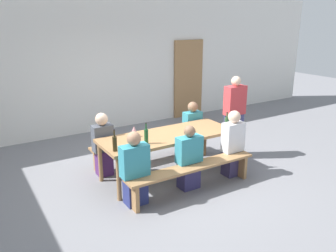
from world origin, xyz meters
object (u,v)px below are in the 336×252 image
Objects in this scene: wine_glass_1 at (131,137)px; wine_glass_3 at (194,130)px; wooden_door at (188,79)px; bench_near at (193,171)px; bench_far at (148,143)px; wine_glass_2 at (225,122)px; wine_bottle_2 at (227,123)px; seated_guest_near_2 at (233,145)px; wine_bottle_0 at (146,136)px; standing_host at (234,119)px; tasting_table at (168,138)px; wine_bottle_1 at (115,143)px; seated_guest_near_1 at (189,159)px; wine_glass_0 at (134,129)px; seated_guest_near_0 at (135,171)px; seated_guest_far_1 at (192,129)px; seated_guest_far_0 at (103,145)px.

wine_glass_1 is 1.07m from wine_glass_3.
wooden_door is 4.54m from bench_near.
wine_glass_3 reaches higher than bench_far.
wine_glass_2 is 0.93× the size of wine_glass_3.
seated_guest_near_2 is at bearing -104.97° from wine_bottle_2.
standing_host is (2.07, 0.26, -0.10)m from wine_bottle_0.
tasting_table is 1.12m from wine_bottle_1.
standing_host reaches higher than seated_guest_near_2.
bench_far is 1.56m from wine_bottle_2.
bench_far is at bearing -23.86° from standing_host.
standing_host reaches higher than bench_near.
tasting_table is at bearing 7.14° from wine_glass_1.
seated_guest_near_1 is at bearing 78.52° from bench_near.
wine_glass_0 is 0.95m from seated_guest_near_0.
wine_bottle_0 reaches higher than wine_glass_3.
standing_host is at bearing 31.90° from wine_glass_2.
wine_glass_0 is at bearing -135.23° from bench_far.
wine_bottle_1 is 0.36m from wine_glass_1.
seated_guest_near_0 reaches higher than bench_near.
wooden_door is at bearing 42.07° from wine_bottle_1.
seated_guest_far_1 is at bearing -9.12° from bench_far.
seated_guest_far_1 reaches higher than wine_glass_2.
bench_near is at bearing -123.83° from wooden_door.
seated_guest_near_1 is 0.91× the size of seated_guest_near_2.
seated_guest_near_2 is (1.49, -0.79, -0.32)m from wine_glass_0.
seated_guest_near_0 is 1.88m from seated_guest_near_2.
bench_far is 0.96m from seated_guest_far_1.
wooden_door is 1.86× the size of seated_guest_far_0.
wine_glass_1 is at bearing 57.45° from seated_guest_near_1.
wine_bottle_2 is 0.98m from seated_guest_far_1.
wine_glass_1 is (-0.75, -0.83, 0.50)m from bench_far.
bench_near is 13.09× the size of wine_glass_3.
bench_far is 1.63m from seated_guest_near_0.
tasting_table is 6.88× the size of wine_bottle_0.
wine_glass_2 is 0.14× the size of seated_guest_near_0.
wine_glass_3 is 0.15× the size of seated_guest_near_0.
seated_guest_far_0 reaches higher than wine_bottle_2.
wine_glass_3 is at bearing 52.59° from bench_near.
wooden_door is 4.40m from wine_bottle_0.
wine_glass_1 is (-1.77, 0.23, -0.01)m from wine_bottle_2.
wine_bottle_1 is 0.30× the size of seated_guest_near_0.
wine_glass_1 is at bearing 165.02° from wine_glass_3.
wine_glass_2 is at bearing -113.90° from wooden_door.
wine_glass_0 is at bearing 145.27° from wine_glass_3.
wine_glass_3 is (0.28, 0.37, 0.51)m from bench_near.
seated_guest_near_1 is (0.96, 0.00, -0.04)m from seated_guest_near_0.
seated_guest_far_0 is at bearing 155.12° from wine_bottle_2.
bench_near is 6.68× the size of wine_bottle_1.
wine_bottle_1 is 0.32× the size of seated_guest_near_1.
standing_host reaches higher than wine_glass_1.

